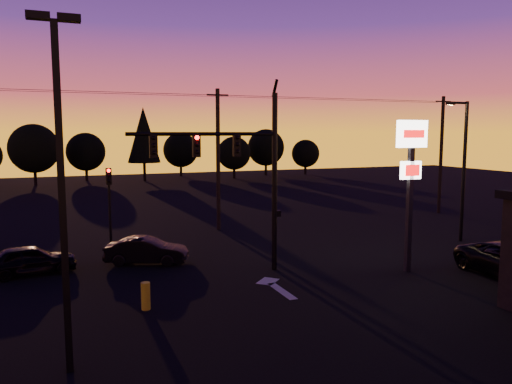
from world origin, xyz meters
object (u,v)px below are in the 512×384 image
(traffic_signal_mast, at_px, (241,163))
(car_mid, at_px, (147,251))
(parking_lot_light, at_px, (61,172))
(streetlight, at_px, (463,165))
(pylon_sign, at_px, (411,163))
(bollard, at_px, (146,296))
(secondary_signal, at_px, (109,195))
(car_left, at_px, (30,260))

(traffic_signal_mast, bearing_deg, car_mid, 138.72)
(parking_lot_light, distance_m, streetlight, 23.05)
(pylon_sign, relative_size, bollard, 6.91)
(traffic_signal_mast, distance_m, secondary_signal, 9.19)
(car_mid, bearing_deg, parking_lot_light, -178.06)
(car_mid, bearing_deg, secondary_signal, 38.10)
(traffic_signal_mast, height_order, pylon_sign, traffic_signal_mast)
(bollard, relative_size, car_mid, 0.25)
(car_mid, bearing_deg, pylon_sign, -95.95)
(bollard, bearing_deg, car_mid, 80.18)
(secondary_signal, bearing_deg, traffic_signal_mast, -56.81)
(traffic_signal_mast, bearing_deg, streetlight, 6.14)
(traffic_signal_mast, height_order, car_mid, traffic_signal_mast)
(secondary_signal, bearing_deg, bollard, -89.23)
(secondary_signal, relative_size, parking_lot_light, 0.48)
(traffic_signal_mast, xyz_separation_m, pylon_sign, (7.10, -2.49, -0.02))
(car_left, bearing_deg, secondary_signal, -50.66)
(parking_lot_light, bearing_deg, streetlight, 21.65)
(bollard, bearing_deg, pylon_sign, 2.78)
(parking_lot_light, xyz_separation_m, bollard, (2.64, 3.92, -4.78))
(traffic_signal_mast, distance_m, streetlight, 14.10)
(pylon_sign, xyz_separation_m, car_mid, (-10.77, 5.72, -4.28))
(traffic_signal_mast, bearing_deg, car_left, 159.55)
(secondary_signal, height_order, pylon_sign, pylon_sign)
(bollard, bearing_deg, parking_lot_light, -123.97)
(pylon_sign, height_order, streetlight, streetlight)
(secondary_signal, bearing_deg, streetlight, -17.56)
(secondary_signal, distance_m, car_mid, 4.97)
(car_left, bearing_deg, parking_lot_light, 179.43)
(parking_lot_light, bearing_deg, car_mid, 69.93)
(parking_lot_light, height_order, streetlight, parking_lot_light)
(secondary_signal, distance_m, car_left, 6.13)
(parking_lot_light, height_order, car_mid, parking_lot_light)
(pylon_sign, bearing_deg, streetlight, 30.08)
(streetlight, relative_size, bollard, 8.13)
(parking_lot_light, xyz_separation_m, streetlight, (21.41, 8.50, -0.85))
(traffic_signal_mast, xyz_separation_m, car_mid, (-3.67, 3.22, -4.30))
(pylon_sign, bearing_deg, parking_lot_light, -162.77)
(secondary_signal, bearing_deg, car_left, -132.49)
(pylon_sign, bearing_deg, secondary_signal, 140.23)
(secondary_signal, xyz_separation_m, car_mid, (1.23, -4.27, -2.23))
(car_left, distance_m, car_mid, 5.10)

